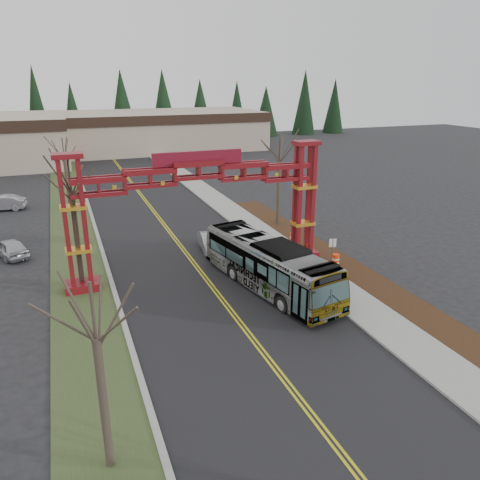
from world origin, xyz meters
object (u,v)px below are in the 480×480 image
parked_car_near_a (10,248)px  gateway_arch (199,190)px  bare_tree_right_far (279,160)px  street_sign (332,247)px  bare_tree_median_near (96,339)px  barrel_south (336,261)px  parked_car_far_a (2,203)px  bare_tree_median_mid (71,192)px  silver_sedan (211,243)px  barrel_north (293,239)px  barrel_mid (309,250)px  transit_bus (269,265)px  bare_tree_median_far (64,159)px  retail_building_east (159,130)px

parked_car_near_a → gateway_arch: bearing=122.4°
bare_tree_right_far → street_sign: 11.94m
bare_tree_median_near → barrel_south: 22.39m
parked_car_far_a → bare_tree_median_mid: size_ratio=0.53×
bare_tree_right_far → silver_sedan: bearing=-150.8°
parked_car_far_a → barrel_north: parked_car_far_a is taller
street_sign → barrel_mid: (-0.37, 2.67, -1.12)m
silver_sedan → barrel_south: size_ratio=4.35×
gateway_arch → barrel_mid: gateway_arch is taller
bare_tree_median_near → barrel_north: (16.81, 18.62, -4.68)m
parked_car_far_a → street_sign: size_ratio=2.08×
barrel_mid → barrel_north: size_ratio=0.99×
bare_tree_median_near → barrel_mid: (16.72, 15.76, -4.68)m
parked_car_far_a → barrel_north: (23.44, -20.33, -0.27)m
transit_bus → silver_sedan: size_ratio=2.82×
gateway_arch → barrel_north: bearing=18.7°
transit_bus → gateway_arch: bearing=118.5°
bare_tree_median_near → bare_tree_median_far: bearing=90.0°
transit_bus → parked_car_far_a: bearing=112.1°
bare_tree_median_mid → parked_car_near_a: bearing=121.0°
gateway_arch → parked_car_near_a: 16.19m
parked_car_near_a → bare_tree_right_far: (22.84, 0.13, 5.38)m
bare_tree_median_mid → barrel_mid: size_ratio=8.84×
retail_building_east → parked_car_far_a: (-24.63, -38.64, -2.74)m
bare_tree_median_mid → barrel_north: size_ratio=8.73×
barrel_south → barrel_north: 5.49m
bare_tree_median_mid → bare_tree_right_far: bare_tree_median_mid is taller
bare_tree_right_far → barrel_mid: bearing=-98.7°
parked_car_far_a → barrel_south: size_ratio=4.79×
retail_building_east → parked_car_near_a: 58.34m
parked_car_near_a → barrel_south: parked_car_near_a is taller
bare_tree_median_far → barrel_mid: bearing=-52.8°
bare_tree_median_near → barrel_north: bare_tree_median_near is taller
barrel_north → gateway_arch: bearing=-161.3°
parked_car_near_a → bare_tree_median_far: 15.31m
transit_bus → retail_building_east: bearing=73.1°
transit_bus → bare_tree_median_near: 16.60m
parked_car_near_a → bare_tree_median_near: bearing=76.9°
bare_tree_median_near → street_sign: bearing=37.4°
transit_bus → street_sign: (5.70, 1.54, -0.05)m
silver_sedan → transit_bus: bearing=-73.6°
barrel_north → bare_tree_median_mid: bearing=-170.8°
parked_car_far_a → barrel_south: 35.30m
parked_car_near_a → parked_car_far_a: 15.08m
gateway_arch → parked_car_far_a: size_ratio=3.90×
parked_car_far_a → bare_tree_median_near: (6.63, -38.95, 4.41)m
gateway_arch → transit_bus: gateway_arch is taller
retail_building_east → barrel_south: size_ratio=38.96×
bare_tree_right_far → barrel_south: bearing=-92.7°
parked_car_far_a → bare_tree_right_far: bearing=67.0°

